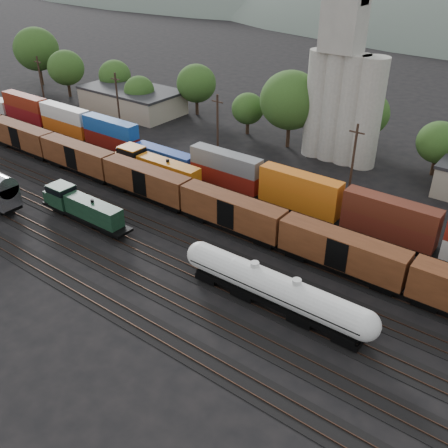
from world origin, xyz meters
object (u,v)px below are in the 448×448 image
Objects in this scene: grain_silo at (343,95)px; green_locomotive at (80,206)px; orange_locomotive at (153,167)px; tank_car_a at (254,279)px.

green_locomotive is at bearing -113.62° from grain_silo.
grain_silo is at bearing 54.18° from orange_locomotive.
tank_car_a is 32.74m from orange_locomotive.
green_locomotive is 0.54× the size of grain_silo.
grain_silo is (17.93, 41.00, 8.88)m from green_locomotive.
tank_car_a is at bearing -27.27° from orange_locomotive.
green_locomotive is at bearing -86.80° from orange_locomotive.
green_locomotive is 45.62m from grain_silo.
orange_locomotive is at bearing 93.20° from green_locomotive.
tank_car_a is 0.95× the size of orange_locomotive.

